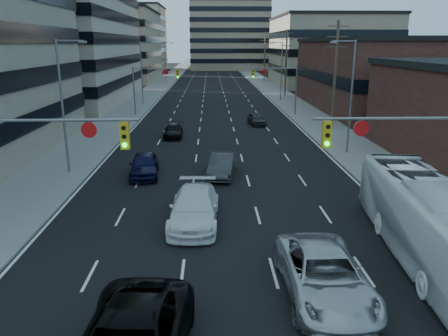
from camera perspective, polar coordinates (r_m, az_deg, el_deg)
road_surface at (r=139.64m, az=-1.55°, el=12.37°), size 18.00×300.00×0.02m
sidewalk_left at (r=140.05m, az=-6.37°, el=12.32°), size 5.00×300.00×0.15m
sidewalk_right at (r=140.16m, az=3.27°, el=12.39°), size 5.00×300.00×0.15m
office_left_mid at (r=74.39m, az=-23.87°, el=18.74°), size 26.00×34.00×28.00m
office_left_far at (r=111.83m, az=-14.35°, el=15.11°), size 20.00×30.00×16.00m
storefront_right_mid at (r=64.41m, az=21.13°, el=11.15°), size 20.00×30.00×9.00m
office_right_far at (r=100.70m, az=13.41°, el=14.55°), size 22.00×28.00×14.00m
bg_block_left at (r=151.85m, az=-12.67°, el=16.06°), size 24.00×24.00×20.00m
bg_block_right at (r=143.16m, az=11.78°, el=14.54°), size 22.00×22.00×12.00m
signal_near_left at (r=19.16m, az=-22.57°, el=1.43°), size 6.59×0.33×6.00m
signal_near_right at (r=19.65m, az=22.60°, el=1.77°), size 6.59×0.33×6.00m
signal_far_left at (r=54.99m, az=-9.31°, el=11.13°), size 6.09×0.33×6.00m
signal_far_right at (r=55.17m, az=7.03°, el=11.23°), size 6.09×0.33×6.00m
utility_pole_block at (r=47.24m, az=14.31°, el=11.89°), size 2.20×0.28×11.00m
utility_pole_midblock at (r=76.51m, az=8.11°, el=13.59°), size 2.20×0.28×11.00m
utility_pole_distant at (r=106.18m, az=5.33°, el=14.29°), size 2.20×0.28×11.00m
streetlight_left_near at (r=31.14m, az=-20.13°, el=8.22°), size 2.03×0.22×9.00m
streetlight_left_mid at (r=65.19m, az=-10.59°, el=12.46°), size 2.03×0.22×9.00m
streetlight_left_far at (r=99.90m, az=-7.57°, el=13.71°), size 2.03×0.22×9.00m
streetlight_right_near at (r=36.26m, az=16.08°, el=9.52°), size 2.03×0.22×9.00m
streetlight_right_far at (r=70.32m, az=7.39°, el=12.83°), size 2.03×0.22×9.00m
white_van at (r=21.91m, az=-3.89°, el=-5.18°), size 2.57×5.87×1.68m
silver_suv at (r=16.28m, az=12.95°, el=-13.45°), size 2.88×6.12×1.69m
transit_bus at (r=20.07m, az=25.29°, el=-6.26°), size 3.86×12.17×3.33m
sedan_blue at (r=30.16m, az=-10.39°, el=0.43°), size 2.27×4.80×1.58m
sedan_grey_center at (r=29.64m, az=-0.28°, el=0.34°), size 2.14×4.72×1.50m
sedan_black_far at (r=42.45m, az=-6.65°, el=4.85°), size 1.86×4.37×1.26m
sedan_grey_right at (r=48.88m, az=4.29°, el=6.41°), size 2.07×4.07×1.33m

